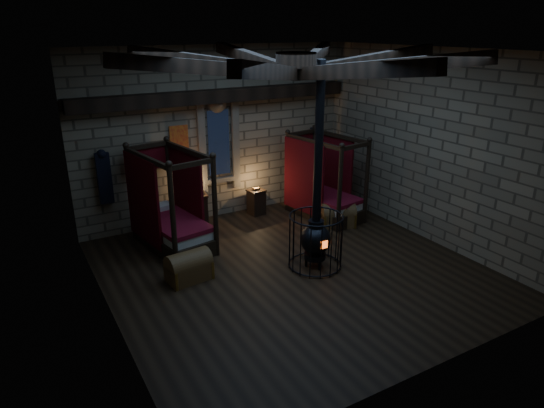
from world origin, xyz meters
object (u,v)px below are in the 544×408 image
bed_left (171,223)px  stove (316,237)px  bed_right (323,196)px  trunk_left (189,267)px  trunk_right (338,216)px

bed_left → stove: size_ratio=0.54×
bed_right → trunk_left: 4.45m
bed_right → trunk_left: size_ratio=2.39×
trunk_right → stove: (-1.69, -1.48, 0.39)m
bed_left → trunk_left: bearing=-107.8°
bed_right → trunk_left: (-4.19, -1.50, -0.24)m
bed_left → bed_right: bearing=-12.1°
bed_right → trunk_right: (-0.09, -0.77, -0.25)m
bed_right → trunk_left: bed_right is taller
bed_left → trunk_right: bed_left is taller
bed_left → trunk_right: (3.85, -0.96, -0.27)m
bed_left → bed_right: size_ratio=1.04×
bed_left → trunk_left: size_ratio=2.50×
bed_left → trunk_left: (-0.25, -1.69, -0.26)m
trunk_right → bed_left: bearing=-172.3°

